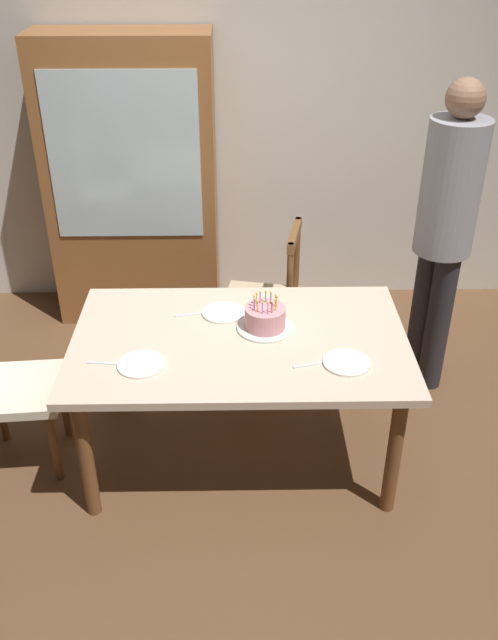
# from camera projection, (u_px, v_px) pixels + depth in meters

# --- Properties ---
(ground) EXTENTS (6.40, 6.40, 0.00)m
(ground) POSITION_uv_depth(u_px,v_px,m) (240.00, 452.00, 3.68)
(ground) COLOR brown
(back_wall) EXTENTS (6.40, 0.10, 2.60)m
(back_wall) POSITION_uv_depth(u_px,v_px,m) (237.00, 119.00, 4.58)
(back_wall) COLOR beige
(back_wall) RESTS_ON ground
(dining_table) EXTENTS (1.63, 1.01, 0.74)m
(dining_table) POSITION_uv_depth(u_px,v_px,m) (239.00, 352.00, 3.34)
(dining_table) COLOR beige
(dining_table) RESTS_ON ground
(birthday_cake) EXTENTS (0.28, 0.28, 0.19)m
(birthday_cake) POSITION_uv_depth(u_px,v_px,m) (264.00, 319.00, 3.34)
(birthday_cake) COLOR silver
(birthday_cake) RESTS_ON dining_table
(plate_near_celebrant) EXTENTS (0.22, 0.22, 0.01)m
(plate_near_celebrant) POSITION_uv_depth(u_px,v_px,m) (140.00, 365.00, 3.10)
(plate_near_celebrant) COLOR white
(plate_near_celebrant) RESTS_ON dining_table
(plate_far_side) EXTENTS (0.22, 0.22, 0.01)m
(plate_far_side) POSITION_uv_depth(u_px,v_px,m) (223.00, 313.00, 3.49)
(plate_far_side) COLOR white
(plate_far_side) RESTS_ON dining_table
(plate_near_guest) EXTENTS (0.22, 0.22, 0.01)m
(plate_near_guest) POSITION_uv_depth(u_px,v_px,m) (346.00, 363.00, 3.11)
(plate_near_guest) COLOR white
(plate_near_guest) RESTS_ON dining_table
(fork_near_celebrant) EXTENTS (0.18, 0.03, 0.01)m
(fork_near_celebrant) POSITION_uv_depth(u_px,v_px,m) (106.00, 363.00, 3.11)
(fork_near_celebrant) COLOR silver
(fork_near_celebrant) RESTS_ON dining_table
(fork_far_side) EXTENTS (0.18, 0.05, 0.01)m
(fork_far_side) POSITION_uv_depth(u_px,v_px,m) (191.00, 314.00, 3.48)
(fork_far_side) COLOR silver
(fork_far_side) RESTS_ON dining_table
(fork_near_guest) EXTENTS (0.18, 0.06, 0.01)m
(fork_near_guest) POSITION_uv_depth(u_px,v_px,m) (311.00, 364.00, 3.10)
(fork_near_guest) COLOR silver
(fork_near_guest) RESTS_ON dining_table
(chair_spindle_back) EXTENTS (0.52, 0.52, 0.95)m
(chair_spindle_back) POSITION_uv_depth(u_px,v_px,m) (264.00, 303.00, 4.15)
(chair_spindle_back) COLOR tan
(chair_spindle_back) RESTS_ON ground
(person_guest) EXTENTS (0.32, 0.32, 1.81)m
(person_guest) POSITION_uv_depth(u_px,v_px,m) (445.00, 224.00, 3.72)
(person_guest) COLOR #262328
(person_guest) RESTS_ON ground
(china_cabinet) EXTENTS (1.10, 0.45, 1.90)m
(china_cabinet) POSITION_uv_depth(u_px,v_px,m) (132.00, 184.00, 4.51)
(china_cabinet) COLOR brown
(china_cabinet) RESTS_ON ground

